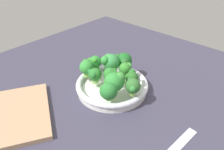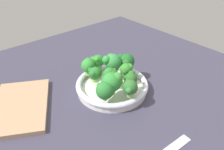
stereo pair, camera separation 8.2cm
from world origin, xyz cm
name	(u,v)px [view 2 (the right image)]	position (x,y,z in cm)	size (l,w,h in cm)	color
ground_plane	(111,99)	(0.00, 0.00, -1.25)	(130.00, 130.00, 2.50)	#393649
bowl	(112,86)	(2.71, -3.07, 2.00)	(27.24, 27.24, 3.91)	white
broccoli_floret_0	(126,61)	(4.81, -12.25, 8.34)	(6.64, 6.22, 7.48)	#85C668
broccoli_floret_1	(131,79)	(-4.43, -5.51, 7.74)	(4.64, 4.98, 6.24)	#7CBF52
broccoli_floret_2	(95,73)	(7.20, 1.18, 7.20)	(5.00, 5.57, 5.73)	#84CB5D
broccoli_floret_3	(88,65)	(12.72, 0.31, 7.87)	(5.56, 5.46, 6.71)	#85C858
broccoli_floret_4	(113,82)	(-2.76, 1.19, 8.73)	(6.79, 7.25, 8.17)	#82B14E
broccoli_floret_5	(110,74)	(2.38, -2.00, 7.81)	(5.26, 5.10, 6.44)	#85BC5D
broccoli_floret_6	(97,61)	(13.36, -4.62, 7.72)	(5.38, 5.05, 6.37)	#7BC260
broccoli_floret_7	(105,89)	(-3.39, 5.04, 7.83)	(6.05, 6.42, 6.69)	#83B74D
broccoli_floret_8	(112,62)	(7.28, -7.15, 8.93)	(7.07, 7.54, 8.24)	#78B854
broccoli_floret_9	(126,70)	(0.89, -8.63, 7.80)	(4.53, 4.91, 6.37)	#9BC873
broccoli_floret_10	(130,87)	(-7.83, -1.82, 7.72)	(5.73, 5.24, 6.46)	#7CB24E
cutting_board	(21,106)	(15.66, 27.37, 0.80)	(27.77, 17.96, 1.60)	tan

